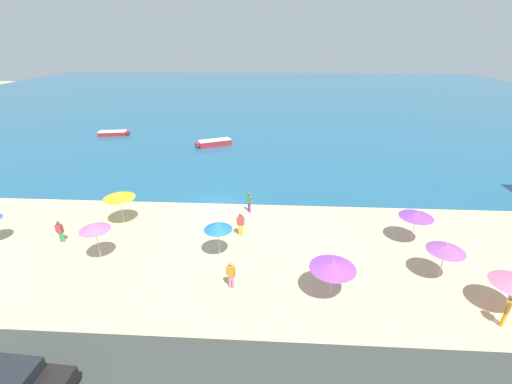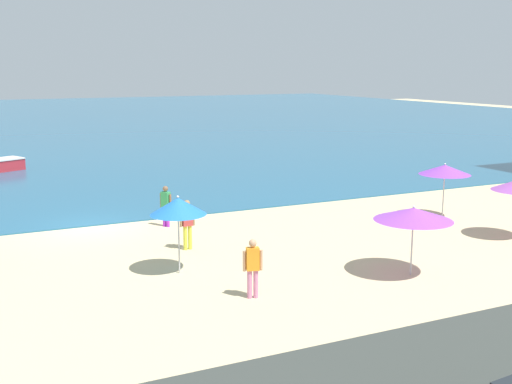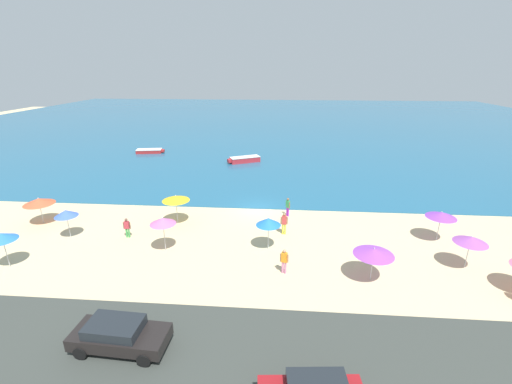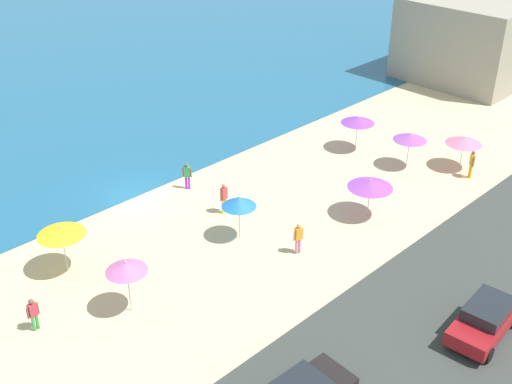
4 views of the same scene
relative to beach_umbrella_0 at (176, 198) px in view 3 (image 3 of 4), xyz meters
The scene contains 19 objects.
ground_plane 7.74m from the beach_umbrella_0, 29.14° to the left, with size 160.00×160.00×0.00m, color beige.
sea 59.00m from the beach_umbrella_0, 83.71° to the left, with size 150.00×110.00×0.05m, color #205C80.
coastal_road 15.94m from the beach_umbrella_0, 65.82° to the right, with size 80.00×8.00×0.06m, color #373C37.
beach_umbrella_0 is the anchor object (origin of this frame).
beach_umbrella_1 21.52m from the beach_umbrella_0, 14.01° to the right, with size 2.08×2.08×2.36m.
beach_umbrella_2 16.00m from the beach_umbrella_0, 26.12° to the right, with size 2.46×2.46×2.24m.
beach_umbrella_3 20.67m from the beach_umbrella_0, ahead, with size 2.20×2.20×2.40m.
beach_umbrella_4 11.41m from the beach_umbrella_0, behind, with size 2.43×2.43×2.31m.
beach_umbrella_6 4.60m from the beach_umbrella_0, 84.16° to the right, with size 1.83×1.83×2.66m.
beach_umbrella_7 11.81m from the beach_umbrella_0, 141.13° to the right, with size 1.84×1.84×2.54m.
beach_umbrella_8 8.67m from the beach_umbrella_0, 25.47° to the right, with size 1.78×1.78×2.52m.
beach_umbrella_9 8.21m from the beach_umbrella_0, 157.76° to the right, with size 1.71×1.71×2.35m.
bather_0 9.65m from the beach_umbrella_0, 13.70° to the left, with size 0.38×0.49×1.70m.
bather_1 9.14m from the beach_umbrella_0, ahead, with size 0.57×0.23×1.82m.
bather_3 11.31m from the beach_umbrella_0, 36.98° to the right, with size 0.55×0.31×1.72m.
bather_4 4.39m from the beach_umbrella_0, 138.25° to the right, with size 0.57×0.25×1.60m.
parked_car_3 13.78m from the beach_umbrella_0, 84.46° to the right, with size 4.52×2.12×1.43m.
skiff_nearshore 20.21m from the beach_umbrella_0, 79.96° to the left, with size 4.53×3.08×0.77m.
skiff_offshore 26.80m from the beach_umbrella_0, 115.61° to the left, with size 4.28×2.15×0.57m.
Camera 3 is at (2.18, -29.30, 12.51)m, focal length 24.00 mm.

